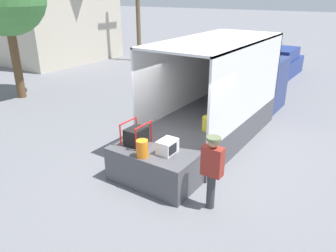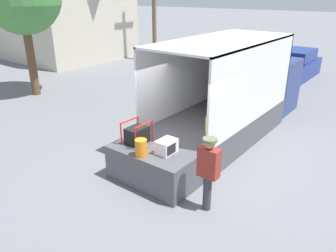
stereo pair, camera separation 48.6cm
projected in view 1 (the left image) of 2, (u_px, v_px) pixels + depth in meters
ground_plane at (168, 171)px, 8.59m from camera, size 160.00×160.00×0.00m
box_truck at (233, 100)px, 11.35m from camera, size 7.15×2.23×3.09m
tailgate_deck at (154, 166)px, 7.95m from camera, size 1.22×2.12×0.87m
microwave at (167, 147)px, 7.57m from camera, size 0.49×0.36×0.33m
portable_generator at (137, 136)px, 8.02m from camera, size 0.65×0.51×0.57m
orange_bucket at (142, 149)px, 7.38m from camera, size 0.27×0.27×0.40m
worker_person at (212, 166)px, 6.75m from camera, size 0.30×0.44×1.67m
pickup_truck_blue at (272, 66)px, 17.69m from camera, size 5.32×2.07×1.51m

